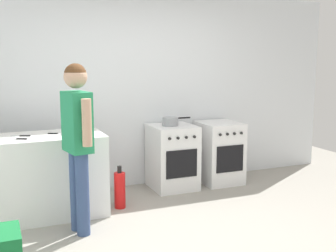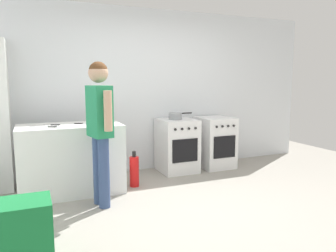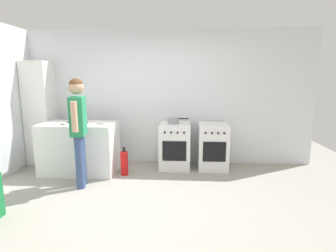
% 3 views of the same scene
% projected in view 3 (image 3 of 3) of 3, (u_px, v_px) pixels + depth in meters
% --- Properties ---
extents(ground_plane, '(8.00, 8.00, 0.00)m').
position_uv_depth(ground_plane, '(144.00, 205.00, 3.51)').
color(ground_plane, gray).
extents(back_wall, '(6.00, 0.10, 2.60)m').
position_uv_depth(back_wall, '(158.00, 98.00, 5.19)').
color(back_wall, silver).
rests_on(back_wall, ground).
extents(counter_unit, '(1.30, 0.70, 0.90)m').
position_uv_depth(counter_unit, '(80.00, 148.00, 4.70)').
color(counter_unit, white).
rests_on(counter_unit, ground).
extents(oven_left, '(0.57, 0.62, 0.85)m').
position_uv_depth(oven_left, '(175.00, 145.00, 4.96)').
color(oven_left, white).
rests_on(oven_left, ground).
extents(oven_right, '(0.54, 0.62, 0.85)m').
position_uv_depth(oven_right, '(213.00, 146.00, 4.91)').
color(oven_right, white).
rests_on(oven_right, ground).
extents(pot, '(0.39, 0.21, 0.11)m').
position_uv_depth(pot, '(173.00, 120.00, 4.87)').
color(pot, gray).
rests_on(pot, oven_left).
extents(knife_utility, '(0.24, 0.13, 0.01)m').
position_uv_depth(knife_utility, '(88.00, 123.00, 4.63)').
color(knife_utility, silver).
rests_on(knife_utility, counter_unit).
extents(knife_paring, '(0.20, 0.10, 0.01)m').
position_uv_depth(knife_paring, '(68.00, 122.00, 4.66)').
color(knife_paring, silver).
rests_on(knife_paring, counter_unit).
extents(knife_chef, '(0.31, 0.06, 0.01)m').
position_uv_depth(knife_chef, '(95.00, 124.00, 4.52)').
color(knife_chef, silver).
rests_on(knife_chef, counter_unit).
extents(knife_bread, '(0.33, 0.19, 0.01)m').
position_uv_depth(knife_bread, '(58.00, 124.00, 4.54)').
color(knife_bread, silver).
rests_on(knife_bread, counter_unit).
extents(person, '(0.26, 0.56, 1.68)m').
position_uv_depth(person, '(78.00, 123.00, 3.97)').
color(person, '#384C7A').
rests_on(person, ground).
extents(fire_extinguisher, '(0.13, 0.13, 0.50)m').
position_uv_depth(fire_extinguisher, '(124.00, 163.00, 4.59)').
color(fire_extinguisher, red).
rests_on(fire_extinguisher, ground).
extents(larder_cabinet, '(0.48, 0.44, 2.00)m').
position_uv_depth(larder_cabinet, '(40.00, 113.00, 5.13)').
color(larder_cabinet, white).
rests_on(larder_cabinet, ground).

